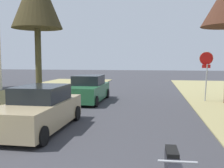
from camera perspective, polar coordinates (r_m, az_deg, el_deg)
name	(u,v)px	position (r m, az deg, el deg)	size (l,w,h in m)	color
stop_sign_far	(206,65)	(16.31, 20.07, 3.86)	(0.81, 0.50, 2.95)	#9EA0A5
parked_sedan_tan	(39,110)	(9.71, -15.71, -5.48)	(1.96, 4.41, 1.57)	tan
parked_sedan_green	(88,90)	(15.62, -5.31, -1.23)	(1.96, 4.41, 1.57)	#28663D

